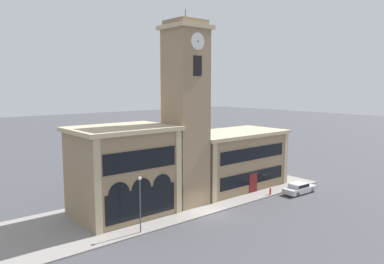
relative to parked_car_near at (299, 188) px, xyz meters
The scene contains 8 objects.
ground_plane 14.40m from the parked_car_near, behind, with size 300.00×300.00×0.00m, color #424247.
sidewalk_kerb 16.15m from the parked_car_near, 152.47° to the left, with size 41.99×12.02×0.15m.
clock_tower 18.48m from the parked_car_near, 157.11° to the left, with size 4.82×4.82×22.61m.
town_hall_left_wing 23.48m from the parked_car_near, 160.56° to the left, with size 10.93×8.19×9.76m.
town_hall_right_wing 9.54m from the parked_car_near, 121.02° to the left, with size 15.33×8.19×7.85m.
parked_car_near is the anchor object (origin of this frame).
street_lamp 23.52m from the parked_car_near, behind, with size 0.36×0.36×5.46m.
fire_hydrant 4.12m from the parked_car_near, 153.71° to the left, with size 0.22×0.22×0.87m.
Camera 1 is at (-27.26, -29.04, 14.18)m, focal length 35.00 mm.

